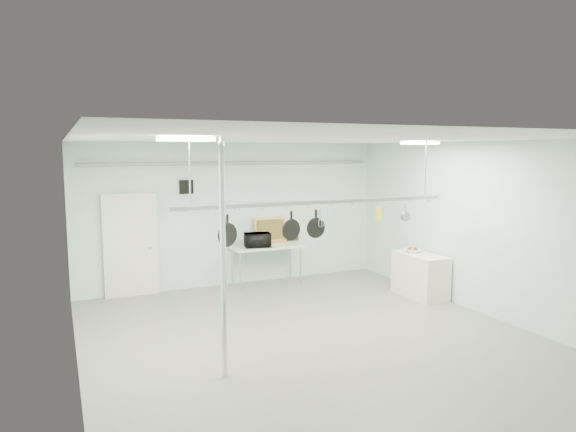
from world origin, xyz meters
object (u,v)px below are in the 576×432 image
coffee_canister (262,241)px  skillet_mid (291,225)px  microwave (257,240)px  skillet_right (316,224)px  side_cabinet (420,275)px  prep_table (267,249)px  fruit_bowl (413,251)px  pot_rack (320,200)px  chrome_pole (223,260)px  skillet_left (227,230)px

coffee_canister → skillet_mid: skillet_mid is taller
microwave → skillet_right: bearing=97.2°
side_cabinet → skillet_right: bearing=-160.0°
prep_table → skillet_mid: size_ratio=3.51×
side_cabinet → fruit_bowl: 0.53m
prep_table → coffee_canister: coffee_canister is taller
pot_rack → fruit_bowl: (2.90, 1.31, -1.29)m
fruit_bowl → skillet_right: bearing=-156.3°
fruit_bowl → chrome_pole: bearing=-155.3°
chrome_pole → microwave: bearing=63.5°
skillet_mid → prep_table: bearing=64.5°
pot_rack → skillet_mid: 0.63m
coffee_canister → skillet_left: size_ratio=0.47×
prep_table → pot_rack: size_ratio=0.33×
chrome_pole → side_cabinet: chrome_pole is taller
prep_table → chrome_pole: bearing=-118.7°
chrome_pole → pot_rack: chrome_pole is taller
fruit_bowl → skillet_right: 3.37m
chrome_pole → skillet_right: size_ratio=6.96×
prep_table → skillet_left: size_ratio=3.29×
microwave → skillet_left: bearing=73.1°
pot_rack → coffee_canister: bearing=85.1°
skillet_left → skillet_mid: same height
chrome_pole → prep_table: bearing=61.3°
skillet_right → chrome_pole: bearing=-156.9°
side_cabinet → skillet_mid: (-3.45, -1.10, 1.41)m
fruit_bowl → pot_rack: bearing=-155.8°
pot_rack → microwave: (0.15, 3.21, -1.17)m
chrome_pole → coffee_canister: 4.76m
prep_table → skillet_mid: (-0.90, -3.30, 1.03)m
side_cabinet → skillet_right: (-3.02, -1.10, 1.41)m
prep_table → pot_rack: (-0.40, -3.30, 1.40)m
pot_rack → skillet_mid: bearing=180.0°
side_cabinet → coffee_canister: bearing=140.7°
pot_rack → skillet_left: size_ratio=9.88×
coffee_canister → fruit_bowl: coffee_canister is taller
skillet_mid → microwave: bearing=68.3°
side_cabinet → fruit_bowl: bearing=102.4°
pot_rack → skillet_left: (-1.55, 0.00, -0.39)m
microwave → skillet_left: skillet_left is taller
pot_rack → skillet_mid: (-0.50, 0.00, -0.37)m
chrome_pole → skillet_right: bearing=26.1°
chrome_pole → skillet_left: bearing=68.8°
prep_table → side_cabinet: 3.39m
microwave → skillet_right: (-0.22, -3.21, 0.79)m
side_cabinet → chrome_pole: bearing=-157.6°
fruit_bowl → skillet_mid: skillet_mid is taller
prep_table → pot_rack: bearing=-96.9°
pot_rack → skillet_right: size_ratio=10.44×
skillet_left → skillet_mid: 1.05m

